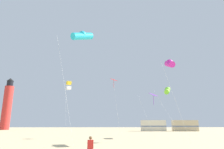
# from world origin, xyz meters

# --- Properties ---
(kite_flyer_standing) EXTENTS (0.42, 0.55, 1.16)m
(kite_flyer_standing) POSITION_xyz_m (-1.80, 4.84, 0.61)
(kite_flyer_standing) COLOR red
(kite_flyer_standing) RESTS_ON ground
(kite_box_gold) EXTENTS (0.85, 0.85, 7.75)m
(kite_box_gold) POSITION_xyz_m (-6.20, 19.43, 7.16)
(kite_box_gold) COLOR silver
(kite_box_gold) RESTS_ON ground
(kite_tube_cyan) EXTENTS (3.58, 3.61, 11.04)m
(kite_tube_cyan) POSITION_xyz_m (-3.23, 9.84, 10.33)
(kite_tube_cyan) COLOR silver
(kite_tube_cyan) RESTS_ON ground
(kite_tube_lime) EXTENTS (3.37, 3.70, 7.53)m
(kite_tube_lime) POSITION_xyz_m (8.43, 21.13, 6.83)
(kite_tube_lime) COLOR silver
(kite_tube_lime) RESTS_ON ground
(kite_diamond_scarlet) EXTENTS (1.54, 1.54, 8.68)m
(kite_diamond_scarlet) POSITION_xyz_m (0.31, 21.32, 8.15)
(kite_diamond_scarlet) COLOR silver
(kite_diamond_scarlet) RESTS_ON ground
(kite_diamond_violet) EXTENTS (2.41, 2.41, 5.44)m
(kite_diamond_violet) POSITION_xyz_m (4.68, 14.82, 5.06)
(kite_diamond_violet) COLOR silver
(kite_diamond_violet) RESTS_ON ground
(kite_tube_magenta) EXTENTS (2.45, 2.61, 9.32)m
(kite_tube_magenta) POSITION_xyz_m (6.41, 13.26, 8.61)
(kite_tube_magenta) COLOR silver
(kite_tube_magenta) RESTS_ON ground
(lighthouse_distant) EXTENTS (2.80, 2.80, 16.80)m
(lighthouse_distant) POSITION_xyz_m (-33.21, 57.07, 7.84)
(lighthouse_distant) COLOR red
(lighthouse_distant) RESTS_ON ground
(rv_van_cream) EXTENTS (6.53, 2.62, 2.80)m
(rv_van_cream) POSITION_xyz_m (11.66, 45.49, 1.39)
(rv_van_cream) COLOR beige
(rv_van_cream) RESTS_ON ground
(rv_van_tan) EXTENTS (6.56, 2.70, 2.80)m
(rv_van_tan) POSITION_xyz_m (19.98, 44.91, 1.39)
(rv_van_tan) COLOR #C6B28C
(rv_van_tan) RESTS_ON ground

